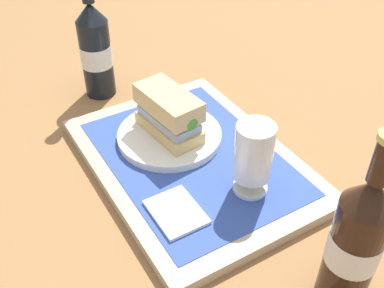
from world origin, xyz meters
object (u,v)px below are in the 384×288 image
at_px(sandwich, 170,114).
at_px(beer_glass, 253,156).
at_px(beer_bottle, 356,241).
at_px(plate, 170,136).
at_px(second_bottle, 95,49).

relative_size(sandwich, beer_glass, 1.09).
height_order(sandwich, beer_glass, beer_glass).
bearing_deg(beer_bottle, beer_glass, -179.88).
bearing_deg(plate, sandwich, 6.70).
distance_m(plate, beer_glass, 0.20).
distance_m(beer_glass, second_bottle, 0.43).
relative_size(sandwich, second_bottle, 0.51).
distance_m(beer_glass, beer_bottle, 0.20).
distance_m(sandwich, beer_glass, 0.19).
xyz_separation_m(beer_glass, second_bottle, (-0.43, -0.08, 0.01)).
bearing_deg(sandwich, plate, -180.00).
bearing_deg(second_bottle, beer_bottle, 7.71).
xyz_separation_m(plate, beer_bottle, (0.39, 0.05, 0.08)).
bearing_deg(second_bottle, plate, 8.52).
bearing_deg(second_bottle, sandwich, 8.50).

